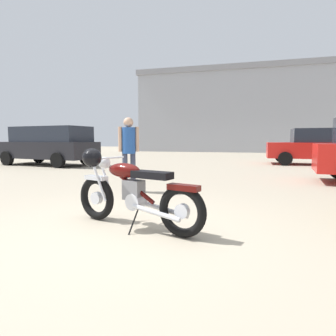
{
  "coord_description": "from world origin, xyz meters",
  "views": [
    {
      "loc": [
        1.35,
        -3.31,
        1.18
      ],
      "look_at": [
        0.33,
        1.11,
        0.72
      ],
      "focal_mm": 30.41,
      "sensor_mm": 36.0,
      "label": 1
    }
  ],
  "objects_px": {
    "vintage_motorcycle": "(131,191)",
    "bystander": "(129,146)",
    "dark_sedan_left": "(315,147)",
    "pale_sedan_back": "(48,144)"
  },
  "relations": [
    {
      "from": "bystander",
      "to": "vintage_motorcycle",
      "type": "bearing_deg",
      "value": 172.87
    },
    {
      "from": "dark_sedan_left",
      "to": "bystander",
      "type": "bearing_deg",
      "value": 58.36
    },
    {
      "from": "vintage_motorcycle",
      "to": "dark_sedan_left",
      "type": "distance_m",
      "value": 11.93
    },
    {
      "from": "vintage_motorcycle",
      "to": "dark_sedan_left",
      "type": "xyz_separation_m",
      "value": [
        4.98,
        10.84,
        0.34
      ]
    },
    {
      "from": "vintage_motorcycle",
      "to": "bystander",
      "type": "bearing_deg",
      "value": -49.45
    },
    {
      "from": "bystander",
      "to": "pale_sedan_back",
      "type": "height_order",
      "value": "pale_sedan_back"
    },
    {
      "from": "vintage_motorcycle",
      "to": "bystander",
      "type": "height_order",
      "value": "bystander"
    },
    {
      "from": "vintage_motorcycle",
      "to": "pale_sedan_back",
      "type": "distance_m",
      "value": 10.52
    },
    {
      "from": "pale_sedan_back",
      "to": "dark_sedan_left",
      "type": "xyz_separation_m",
      "value": [
        11.9,
        2.93,
        -0.1
      ]
    },
    {
      "from": "vintage_motorcycle",
      "to": "dark_sedan_left",
      "type": "relative_size",
      "value": 0.46
    }
  ]
}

